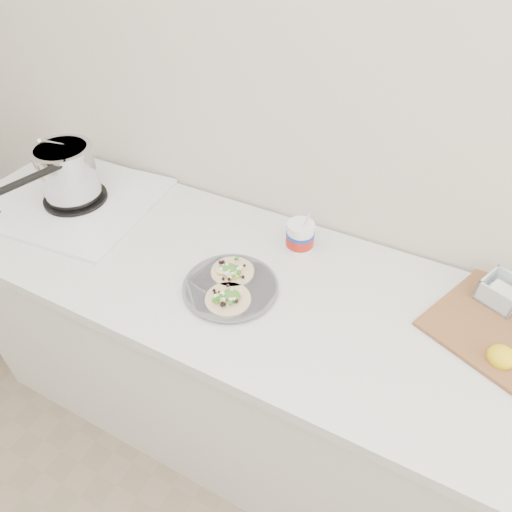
% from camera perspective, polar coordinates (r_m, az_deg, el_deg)
% --- Properties ---
extents(counter, '(2.44, 0.66, 0.90)m').
position_cam_1_polar(counter, '(1.66, 3.66, -15.08)').
color(counter, silver).
rests_on(counter, ground).
extents(stove, '(0.58, 0.55, 0.26)m').
position_cam_1_polar(stove, '(1.71, -22.13, 8.54)').
color(stove, silver).
rests_on(stove, counter).
extents(taco_plate, '(0.27, 0.27, 0.04)m').
position_cam_1_polar(taco_plate, '(1.30, -3.23, -3.62)').
color(taco_plate, '#5D5B62').
rests_on(taco_plate, counter).
extents(tub, '(0.09, 0.09, 0.20)m').
position_cam_1_polar(tub, '(1.39, 5.65, 2.68)').
color(tub, white).
rests_on(tub, counter).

